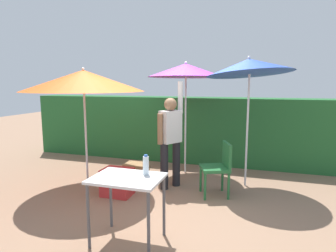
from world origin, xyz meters
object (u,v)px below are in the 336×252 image
Objects in this scene: umbrella_rainbow at (84,81)px; person_vendor at (170,136)px; umbrella_yellow at (249,67)px; bottle_water at (146,165)px; folding_table at (127,185)px; chair_plastic at (219,165)px; crate_cardboard at (136,172)px; cooler_box at (117,182)px; umbrella_orange at (186,70)px.

person_vendor is at bearing 17.28° from umbrella_rainbow.
bottle_water is at bearing -115.57° from umbrella_yellow.
person_vendor is 1.73m from bottle_water.
umbrella_rainbow is 2.85m from umbrella_yellow.
umbrella_rainbow reaches higher than folding_table.
chair_plastic is 1.65m from crate_cardboard.
folding_table is (0.78, -1.25, 0.46)m from cooler_box.
person_vendor is (1.42, 0.44, -0.96)m from umbrella_rainbow.
bottle_water is at bearing -49.18° from cooler_box.
umbrella_yellow is at bearing 56.36° from chair_plastic.
umbrella_orange is 2.57× the size of chair_plastic.
cooler_box is at bearing -139.88° from person_vendor.
person_vendor reaches higher than cooler_box.
bottle_water is (-1.05, -2.20, -1.23)m from umbrella_yellow.
chair_plastic reaches higher than crate_cardboard.
umbrella_orange is at bearing 128.08° from chair_plastic.
umbrella_yellow reaches higher than folding_table.
person_vendor is 1.19m from cooler_box.
cooler_box is at bearing 121.87° from folding_table.
chair_plastic is 3.71× the size of bottle_water.
person_vendor is 1.06m from crate_cardboard.
umbrella_rainbow is 2.37m from folding_table.
umbrella_orange is 2.92m from bottle_water.
folding_table is at bearing -69.10° from crate_cardboard.
umbrella_rainbow is 0.89× the size of umbrella_yellow.
folding_table is (0.04, -1.87, -0.25)m from person_vendor.
umbrella_yellow is 2.82m from crate_cardboard.
umbrella_orange is 0.96× the size of umbrella_yellow.
umbrella_rainbow is at bearing -161.12° from umbrella_yellow.
umbrella_orange is at bearing 87.85° from person_vendor.
person_vendor reaches higher than crate_cardboard.
folding_table is at bearing -140.04° from bottle_water.
chair_plastic is at bearing -51.92° from umbrella_orange.
cooler_box is at bearing -14.58° from umbrella_rainbow.
umbrella_yellow is at bearing 28.69° from cooler_box.
person_vendor is 2.11× the size of chair_plastic.
bottle_water is (0.18, 0.15, 0.21)m from folding_table.
crate_cardboard is at bearing 110.90° from folding_table.
chair_plastic is 1.70m from cooler_box.
bottle_water is at bearing -112.19° from chair_plastic.
crate_cardboard is at bearing 89.21° from cooler_box.
folding_table is (-1.23, -2.35, -1.44)m from umbrella_yellow.
umbrella_rainbow is at bearing -140.07° from crate_cardboard.
umbrella_orange is 3.14m from folding_table.
umbrella_orange is at bearing 90.16° from folding_table.
cooler_box is at bearing -162.86° from chair_plastic.
bottle_water is at bearing 39.96° from folding_table.
umbrella_orange reaches higher than chair_plastic.
umbrella_orange is at bearing 93.94° from bottle_water.
umbrella_yellow reaches higher than umbrella_rainbow.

